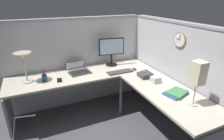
{
  "coord_description": "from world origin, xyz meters",
  "views": [
    {
      "loc": [
        -1.08,
        -2.24,
        1.9
      ],
      "look_at": [
        0.0,
        0.17,
        0.84
      ],
      "focal_mm": 29.44,
      "sensor_mm": 36.0,
      "label": 1
    }
  ],
  "objects_px": {
    "keyboard": "(120,72)",
    "desk_lamp_dome": "(23,58)",
    "desk_lamp_paper": "(198,74)",
    "office_phone": "(145,75)",
    "tissue_box": "(156,80)",
    "computer_mouse": "(134,69)",
    "monitor": "(112,50)",
    "wall_clock": "(180,40)",
    "cell_phone": "(59,80)",
    "pen_cup": "(45,78)",
    "book_stack": "(176,93)",
    "laptop": "(78,70)"
  },
  "relations": [
    {
      "from": "computer_mouse",
      "to": "tissue_box",
      "type": "relative_size",
      "value": 0.87
    },
    {
      "from": "keyboard",
      "to": "computer_mouse",
      "type": "relative_size",
      "value": 4.13
    },
    {
      "from": "desk_lamp_dome",
      "to": "laptop",
      "type": "bearing_deg",
      "value": 7.21
    },
    {
      "from": "monitor",
      "to": "office_phone",
      "type": "bearing_deg",
      "value": -70.23
    },
    {
      "from": "pen_cup",
      "to": "tissue_box",
      "type": "relative_size",
      "value": 1.5
    },
    {
      "from": "tissue_box",
      "to": "wall_clock",
      "type": "bearing_deg",
      "value": -7.79
    },
    {
      "from": "computer_mouse",
      "to": "office_phone",
      "type": "relative_size",
      "value": 0.49
    },
    {
      "from": "monitor",
      "to": "office_phone",
      "type": "distance_m",
      "value": 0.79
    },
    {
      "from": "office_phone",
      "to": "book_stack",
      "type": "xyz_separation_m",
      "value": [
        0.06,
        -0.62,
        -0.02
      ]
    },
    {
      "from": "monitor",
      "to": "wall_clock",
      "type": "xyz_separation_m",
      "value": [
        0.61,
        -0.97,
        0.31
      ]
    },
    {
      "from": "keyboard",
      "to": "desk_lamp_dome",
      "type": "bearing_deg",
      "value": 170.39
    },
    {
      "from": "office_phone",
      "to": "tissue_box",
      "type": "height_order",
      "value": "office_phone"
    },
    {
      "from": "keyboard",
      "to": "desk_lamp_paper",
      "type": "relative_size",
      "value": 0.81
    },
    {
      "from": "wall_clock",
      "to": "monitor",
      "type": "bearing_deg",
      "value": 122.17
    },
    {
      "from": "monitor",
      "to": "desk_lamp_dome",
      "type": "relative_size",
      "value": 1.12
    },
    {
      "from": "monitor",
      "to": "book_stack",
      "type": "bearing_deg",
      "value": -76.73
    },
    {
      "from": "computer_mouse",
      "to": "desk_lamp_dome",
      "type": "bearing_deg",
      "value": 171.61
    },
    {
      "from": "desk_lamp_paper",
      "to": "computer_mouse",
      "type": "bearing_deg",
      "value": 92.98
    },
    {
      "from": "laptop",
      "to": "wall_clock",
      "type": "xyz_separation_m",
      "value": [
        1.25,
        -0.94,
        0.58
      ]
    },
    {
      "from": "keyboard",
      "to": "pen_cup",
      "type": "distance_m",
      "value": 1.18
    },
    {
      "from": "book_stack",
      "to": "monitor",
      "type": "bearing_deg",
      "value": 103.27
    },
    {
      "from": "computer_mouse",
      "to": "desk_lamp_paper",
      "type": "xyz_separation_m",
      "value": [
        0.06,
        -1.22,
        0.37
      ]
    },
    {
      "from": "computer_mouse",
      "to": "office_phone",
      "type": "height_order",
      "value": "office_phone"
    },
    {
      "from": "desk_lamp_paper",
      "to": "cell_phone",
      "type": "bearing_deg",
      "value": 134.87
    },
    {
      "from": "desk_lamp_dome",
      "to": "office_phone",
      "type": "relative_size",
      "value": 2.08
    },
    {
      "from": "monitor",
      "to": "desk_lamp_paper",
      "type": "height_order",
      "value": "desk_lamp_paper"
    },
    {
      "from": "keyboard",
      "to": "desk_lamp_paper",
      "type": "xyz_separation_m",
      "value": [
        0.34,
        -1.21,
        0.37
      ]
    },
    {
      "from": "laptop",
      "to": "cell_phone",
      "type": "bearing_deg",
      "value": -143.59
    },
    {
      "from": "computer_mouse",
      "to": "office_phone",
      "type": "xyz_separation_m",
      "value": [
        -0.0,
        -0.33,
        0.02
      ]
    },
    {
      "from": "office_phone",
      "to": "desk_lamp_paper",
      "type": "height_order",
      "value": "desk_lamp_paper"
    },
    {
      "from": "pen_cup",
      "to": "book_stack",
      "type": "relative_size",
      "value": 0.55
    },
    {
      "from": "book_stack",
      "to": "office_phone",
      "type": "bearing_deg",
      "value": 95.42
    },
    {
      "from": "pen_cup",
      "to": "desk_lamp_paper",
      "type": "height_order",
      "value": "desk_lamp_paper"
    },
    {
      "from": "keyboard",
      "to": "book_stack",
      "type": "xyz_separation_m",
      "value": [
        0.33,
        -0.95,
        0.01
      ]
    },
    {
      "from": "desk_lamp_paper",
      "to": "tissue_box",
      "type": "distance_m",
      "value": 0.75
    },
    {
      "from": "computer_mouse",
      "to": "book_stack",
      "type": "relative_size",
      "value": 0.32
    },
    {
      "from": "computer_mouse",
      "to": "desk_lamp_dome",
      "type": "xyz_separation_m",
      "value": [
        -1.68,
        0.25,
        0.35
      ]
    },
    {
      "from": "office_phone",
      "to": "cell_phone",
      "type": "bearing_deg",
      "value": 161.02
    },
    {
      "from": "monitor",
      "to": "desk_lamp_dome",
      "type": "xyz_separation_m",
      "value": [
        -1.42,
        -0.13,
        0.07
      ]
    },
    {
      "from": "monitor",
      "to": "wall_clock",
      "type": "distance_m",
      "value": 1.19
    },
    {
      "from": "desk_lamp_dome",
      "to": "wall_clock",
      "type": "relative_size",
      "value": 2.02
    },
    {
      "from": "laptop",
      "to": "desk_lamp_dome",
      "type": "relative_size",
      "value": 0.93
    },
    {
      "from": "computer_mouse",
      "to": "office_phone",
      "type": "bearing_deg",
      "value": -90.44
    },
    {
      "from": "pen_cup",
      "to": "book_stack",
      "type": "bearing_deg",
      "value": -36.66
    },
    {
      "from": "keyboard",
      "to": "computer_mouse",
      "type": "bearing_deg",
      "value": 1.35
    },
    {
      "from": "cell_phone",
      "to": "wall_clock",
      "type": "height_order",
      "value": "wall_clock"
    },
    {
      "from": "desk_lamp_dome",
      "to": "book_stack",
      "type": "bearing_deg",
      "value": -34.72
    },
    {
      "from": "pen_cup",
      "to": "computer_mouse",
      "type": "bearing_deg",
      "value": -6.32
    },
    {
      "from": "monitor",
      "to": "desk_lamp_dome",
      "type": "bearing_deg",
      "value": -174.89
    },
    {
      "from": "keyboard",
      "to": "office_phone",
      "type": "distance_m",
      "value": 0.43
    }
  ]
}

